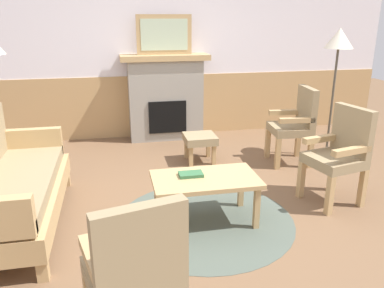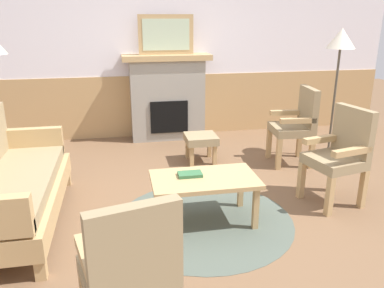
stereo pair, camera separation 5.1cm
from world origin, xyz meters
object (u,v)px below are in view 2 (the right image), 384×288
at_px(armchair_front_left, 130,269).
at_px(floor_lamp_by_chairs, 340,47).
at_px(fireplace, 167,97).
at_px(couch, 12,185).
at_px(armchair_near_fireplace, 341,152).
at_px(coffee_table, 204,183).
at_px(armchair_by_window_left, 297,122).
at_px(footstool, 201,141).
at_px(book_on_table, 190,174).
at_px(framed_picture, 166,35).

relative_size(armchair_front_left, floor_lamp_by_chairs, 0.58).
distance_m(fireplace, armchair_front_left, 4.05).
xyz_separation_m(couch, armchair_near_fireplace, (3.12, -0.10, 0.14)).
bearing_deg(coffee_table, armchair_near_fireplace, 5.78).
xyz_separation_m(fireplace, coffee_table, (-0.01, -2.63, -0.27)).
relative_size(armchair_by_window_left, floor_lamp_by_chairs, 0.58).
bearing_deg(footstool, couch, -147.25).
relative_size(fireplace, book_on_table, 5.98).
xyz_separation_m(book_on_table, armchair_front_left, (-0.59, -1.42, 0.08)).
distance_m(fireplace, armchair_by_window_left, 2.02).
bearing_deg(armchair_front_left, framed_picture, 79.78).
height_order(couch, floor_lamp_by_chairs, floor_lamp_by_chairs).
distance_m(armchair_near_fireplace, armchair_front_left, 2.61).
xyz_separation_m(framed_picture, footstool, (0.29, -1.10, -1.28)).
bearing_deg(armchair_by_window_left, footstool, 167.30).
relative_size(fireplace, armchair_near_fireplace, 1.33).
distance_m(armchair_front_left, floor_lamp_by_chairs, 4.03).
xyz_separation_m(couch, coffee_table, (1.70, -0.24, -0.01)).
bearing_deg(armchair_near_fireplace, armchair_by_window_left, 86.95).
distance_m(framed_picture, armchair_by_window_left, 2.26).
distance_m(framed_picture, armchair_front_left, 4.18).
height_order(fireplace, armchair_front_left, fireplace).
distance_m(framed_picture, armchair_near_fireplace, 3.04).
xyz_separation_m(footstool, floor_lamp_by_chairs, (1.76, -0.10, 1.17)).
relative_size(fireplace, floor_lamp_by_chairs, 0.77).
bearing_deg(armchair_by_window_left, book_on_table, -143.20).
distance_m(fireplace, couch, 2.95).
distance_m(armchair_near_fireplace, armchair_by_window_left, 1.12).
height_order(book_on_table, footstool, book_on_table).
bearing_deg(book_on_table, framed_picture, 87.14).
distance_m(coffee_table, book_on_table, 0.15).
xyz_separation_m(framed_picture, armchair_near_fireplace, (1.42, -2.49, -1.02)).
bearing_deg(coffee_table, floor_lamp_by_chairs, 34.69).
xyz_separation_m(book_on_table, armchair_by_window_left, (1.60, 1.20, 0.08)).
bearing_deg(armchair_front_left, fireplace, 79.78).
height_order(framed_picture, armchair_front_left, framed_picture).
height_order(coffee_table, armchair_near_fireplace, armchair_near_fireplace).
height_order(framed_picture, floor_lamp_by_chairs, framed_picture).
distance_m(couch, coffee_table, 1.72).
distance_m(framed_picture, footstool, 1.71).
bearing_deg(footstool, armchair_near_fireplace, -50.79).
height_order(armchair_near_fireplace, floor_lamp_by_chairs, floor_lamp_by_chairs).
xyz_separation_m(couch, footstool, (1.99, 1.28, -0.11)).
relative_size(couch, book_on_table, 8.27).
relative_size(book_on_table, floor_lamp_by_chairs, 0.13).
bearing_deg(footstool, fireplace, 104.64).
xyz_separation_m(fireplace, footstool, (0.29, -1.10, -0.37)).
bearing_deg(framed_picture, fireplace, -90.00).
height_order(armchair_near_fireplace, armchair_front_left, same).
relative_size(coffee_table, armchair_front_left, 0.98).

